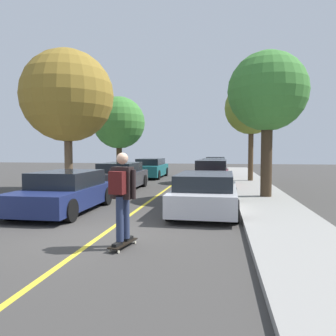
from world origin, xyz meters
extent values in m
plane|color=#3D3A38|center=(0.00, 0.00, 0.00)|extent=(80.00, 80.00, 0.00)
cube|color=gray|center=(4.33, 0.00, 0.07)|extent=(2.12, 56.00, 0.14)
cube|color=gold|center=(0.00, 4.00, 0.00)|extent=(0.12, 39.20, 0.01)
cube|color=navy|center=(-2.22, 2.66, 0.48)|extent=(1.88, 4.22, 0.60)
cube|color=black|center=(-2.22, 2.89, 1.03)|extent=(1.65, 2.38, 0.50)
cylinder|color=black|center=(-1.34, 1.25, 0.32)|extent=(0.22, 0.64, 0.64)
cylinder|color=black|center=(-3.10, 1.25, 0.32)|extent=(0.22, 0.64, 0.64)
cylinder|color=black|center=(-1.34, 4.07, 0.32)|extent=(0.22, 0.64, 0.64)
cylinder|color=black|center=(-3.10, 4.07, 0.32)|extent=(0.22, 0.64, 0.64)
cube|color=#38383D|center=(-2.22, 8.55, 0.53)|extent=(1.83, 4.12, 0.71)
cube|color=black|center=(-2.22, 8.53, 1.11)|extent=(1.61, 2.57, 0.45)
cylinder|color=black|center=(-1.36, 7.20, 0.32)|extent=(0.22, 0.64, 0.64)
cylinder|color=black|center=(-3.07, 7.19, 0.32)|extent=(0.22, 0.64, 0.64)
cylinder|color=black|center=(-1.37, 9.92, 0.32)|extent=(0.22, 0.64, 0.64)
cylinder|color=black|center=(-3.07, 9.91, 0.32)|extent=(0.22, 0.64, 0.64)
cube|color=#196066|center=(-2.22, 15.61, 0.55)|extent=(1.78, 4.62, 0.73)
cube|color=black|center=(-2.22, 15.60, 1.14)|extent=(1.57, 2.88, 0.45)
cylinder|color=black|center=(-1.39, 14.01, 0.32)|extent=(0.22, 0.64, 0.64)
cylinder|color=black|center=(-3.04, 14.00, 0.32)|extent=(0.22, 0.64, 0.64)
cylinder|color=black|center=(-1.40, 17.22, 0.32)|extent=(0.22, 0.64, 0.64)
cylinder|color=black|center=(-3.05, 17.21, 0.32)|extent=(0.22, 0.64, 0.64)
cube|color=#B7B7BC|center=(2.22, 3.28, 0.48)|extent=(1.99, 4.28, 0.61)
cube|color=black|center=(2.22, 3.23, 1.01)|extent=(1.73, 2.83, 0.45)
cylinder|color=black|center=(1.37, 4.73, 0.32)|extent=(0.23, 0.64, 0.64)
cylinder|color=black|center=(3.14, 4.68, 0.32)|extent=(0.23, 0.64, 0.64)
cylinder|color=black|center=(1.30, 1.89, 0.32)|extent=(0.23, 0.64, 0.64)
cylinder|color=black|center=(3.07, 1.84, 0.32)|extent=(0.23, 0.64, 0.64)
cube|color=maroon|center=(2.22, 10.23, 0.53)|extent=(1.82, 4.30, 0.70)
cube|color=black|center=(2.22, 10.31, 1.16)|extent=(1.58, 2.82, 0.56)
cylinder|color=black|center=(1.46, 11.67, 0.32)|extent=(0.24, 0.65, 0.64)
cylinder|color=black|center=(3.05, 11.63, 0.32)|extent=(0.24, 0.65, 0.64)
cylinder|color=black|center=(1.39, 8.82, 0.32)|extent=(0.24, 0.65, 0.64)
cylinder|color=black|center=(2.97, 8.78, 0.32)|extent=(0.24, 0.65, 0.64)
cube|color=#38383D|center=(2.22, 16.94, 0.53)|extent=(1.84, 4.71, 0.70)
cube|color=black|center=(2.22, 16.78, 1.12)|extent=(1.60, 2.70, 0.48)
cylinder|color=black|center=(1.42, 18.60, 0.32)|extent=(0.23, 0.64, 0.64)
cylinder|color=black|center=(3.07, 18.58, 0.32)|extent=(0.23, 0.64, 0.64)
cylinder|color=black|center=(1.37, 15.31, 0.32)|extent=(0.23, 0.64, 0.64)
cylinder|color=black|center=(3.02, 15.29, 0.32)|extent=(0.23, 0.64, 0.64)
cube|color=#BCAD89|center=(2.22, 24.13, 0.49)|extent=(2.00, 4.32, 0.62)
cube|color=black|center=(2.22, 24.04, 1.06)|extent=(1.73, 2.83, 0.52)
cylinder|color=black|center=(1.39, 25.58, 0.32)|extent=(0.24, 0.65, 0.64)
cylinder|color=black|center=(3.14, 25.53, 0.32)|extent=(0.24, 0.65, 0.64)
cylinder|color=black|center=(1.30, 22.73, 0.32)|extent=(0.24, 0.65, 0.64)
cylinder|color=black|center=(3.05, 22.67, 0.32)|extent=(0.24, 0.65, 0.64)
cylinder|color=brown|center=(-4.45, 7.49, 1.63)|extent=(0.37, 0.37, 2.98)
sphere|color=olive|center=(-4.45, 7.49, 4.50)|extent=(4.30, 4.30, 4.30)
cylinder|color=#4C3823|center=(-4.45, 15.26, 1.53)|extent=(0.40, 0.40, 2.78)
sphere|color=#3D7F33|center=(-4.45, 15.26, 3.90)|extent=(3.66, 3.66, 3.66)
cylinder|color=#3D2D1E|center=(4.45, 6.24, 1.83)|extent=(0.43, 0.43, 3.39)
sphere|color=#3D7F33|center=(4.45, 6.24, 4.24)|extent=(3.07, 3.07, 3.07)
cylinder|color=#4C3823|center=(4.45, 13.00, 1.91)|extent=(0.30, 0.30, 3.54)
sphere|color=olive|center=(4.45, 13.00, 4.47)|extent=(3.14, 3.14, 3.14)
cube|color=black|center=(0.76, -0.73, 0.09)|extent=(0.40, 0.87, 0.02)
cylinder|color=beige|center=(0.75, -0.38, 0.03)|extent=(0.04, 0.06, 0.06)
cylinder|color=beige|center=(0.93, -0.42, 0.03)|extent=(0.04, 0.06, 0.06)
cylinder|color=beige|center=(0.60, -1.04, 0.03)|extent=(0.04, 0.06, 0.06)
cylinder|color=beige|center=(0.78, -1.09, 0.03)|extent=(0.04, 0.06, 0.06)
cube|color=#99999E|center=(0.84, -0.40, 0.07)|extent=(0.11, 0.06, 0.02)
cube|color=#99999E|center=(0.69, -1.06, 0.07)|extent=(0.11, 0.06, 0.02)
cube|color=black|center=(0.81, -0.52, 0.13)|extent=(0.15, 0.28, 0.06)
cube|color=black|center=(0.72, -0.95, 0.13)|extent=(0.15, 0.28, 0.06)
cylinder|color=#283351|center=(0.79, -0.61, 0.61)|extent=(0.18, 0.18, 0.89)
cylinder|color=#283351|center=(0.74, -0.85, 0.61)|extent=(0.18, 0.18, 0.89)
cube|color=black|center=(0.76, -0.73, 1.31)|extent=(0.44, 0.30, 0.63)
sphere|color=tan|center=(0.76, -0.73, 1.79)|extent=(0.23, 0.23, 0.23)
cylinder|color=black|center=(0.53, -0.68, 1.29)|extent=(0.11, 0.11, 0.58)
cylinder|color=black|center=(1.00, -0.79, 1.29)|extent=(0.11, 0.11, 0.58)
cube|color=#4C1414|center=(0.72, -0.93, 1.33)|extent=(0.33, 0.24, 0.44)
camera|label=1|loc=(2.68, -6.89, 1.96)|focal=34.60mm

